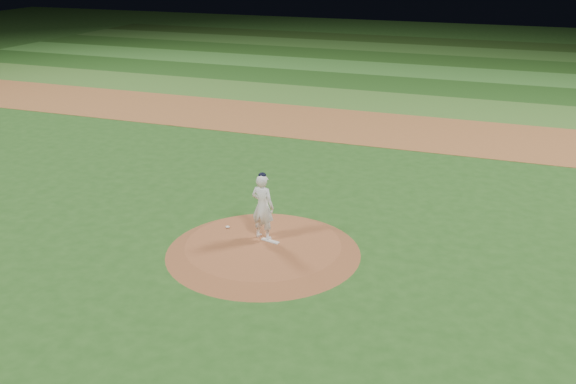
# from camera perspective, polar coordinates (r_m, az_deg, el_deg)

# --- Properties ---
(ground) EXTENTS (120.00, 120.00, 0.00)m
(ground) POSITION_cam_1_polar(r_m,az_deg,el_deg) (18.24, -2.21, -5.35)
(ground) COLOR #24531A
(ground) RESTS_ON ground
(infield_dirt_band) EXTENTS (70.00, 6.00, 0.02)m
(infield_dirt_band) POSITION_cam_1_polar(r_m,az_deg,el_deg) (30.82, 7.86, 5.65)
(infield_dirt_band) COLOR #9A5D2F
(infield_dirt_band) RESTS_ON ground
(outfield_stripe_0) EXTENTS (70.00, 5.00, 0.02)m
(outfield_stripe_0) POSITION_cam_1_polar(r_m,az_deg,el_deg) (36.05, 9.86, 7.79)
(outfield_stripe_0) COLOR #40732A
(outfield_stripe_0) RESTS_ON ground
(outfield_stripe_1) EXTENTS (70.00, 5.00, 0.02)m
(outfield_stripe_1) POSITION_cam_1_polar(r_m,az_deg,el_deg) (40.86, 11.24, 9.26)
(outfield_stripe_1) COLOR #204D18
(outfield_stripe_1) RESTS_ON ground
(outfield_stripe_2) EXTENTS (70.00, 5.00, 0.02)m
(outfield_stripe_2) POSITION_cam_1_polar(r_m,az_deg,el_deg) (45.72, 12.34, 10.41)
(outfield_stripe_2) COLOR #397C2D
(outfield_stripe_2) RESTS_ON ground
(outfield_stripe_3) EXTENTS (70.00, 5.00, 0.02)m
(outfield_stripe_3) POSITION_cam_1_polar(r_m,az_deg,el_deg) (50.60, 13.24, 11.34)
(outfield_stripe_3) COLOR #214B18
(outfield_stripe_3) RESTS_ON ground
(outfield_stripe_4) EXTENTS (70.00, 5.00, 0.02)m
(outfield_stripe_4) POSITION_cam_1_polar(r_m,az_deg,el_deg) (55.51, 13.98, 12.10)
(outfield_stripe_4) COLOR #346524
(outfield_stripe_4) RESTS_ON ground
(outfield_stripe_5) EXTENTS (70.00, 5.00, 0.02)m
(outfield_stripe_5) POSITION_cam_1_polar(r_m,az_deg,el_deg) (60.43, 14.60, 12.74)
(outfield_stripe_5) COLOR #204014
(outfield_stripe_5) RESTS_ON ground
(pitchers_mound) EXTENTS (5.50, 5.50, 0.25)m
(pitchers_mound) POSITION_cam_1_polar(r_m,az_deg,el_deg) (18.18, -2.21, -5.00)
(pitchers_mound) COLOR brown
(pitchers_mound) RESTS_ON ground
(pitching_rubber) EXTENTS (0.57, 0.26, 0.03)m
(pitching_rubber) POSITION_cam_1_polar(r_m,az_deg,el_deg) (18.27, -1.59, -4.37)
(pitching_rubber) COLOR white
(pitching_rubber) RESTS_ON pitchers_mound
(rosin_bag) EXTENTS (0.12, 0.12, 0.07)m
(rosin_bag) POSITION_cam_1_polar(r_m,az_deg,el_deg) (19.18, -5.39, -3.11)
(rosin_bag) COLOR silver
(rosin_bag) RESTS_ON pitchers_mound
(pitcher_on_mound) EXTENTS (0.78, 0.58, 1.99)m
(pitcher_on_mound) POSITION_cam_1_polar(r_m,az_deg,el_deg) (18.11, -2.26, -1.29)
(pitcher_on_mound) COLOR white
(pitcher_on_mound) RESTS_ON pitchers_mound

